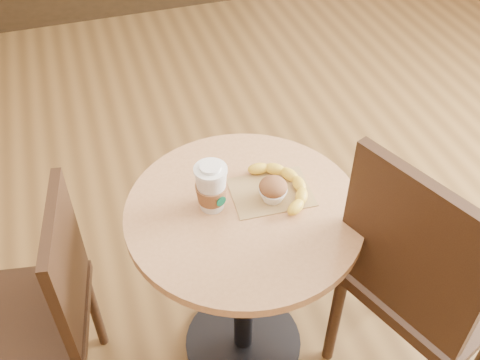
{
  "coord_description": "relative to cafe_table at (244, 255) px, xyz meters",
  "views": [
    {
      "loc": [
        -0.27,
        -1.03,
        1.94
      ],
      "look_at": [
        0.09,
        0.1,
        0.83
      ],
      "focal_mm": 42.0,
      "sensor_mm": 36.0,
      "label": 1
    }
  ],
  "objects": [
    {
      "name": "muffin",
      "position": [
        0.09,
        0.01,
        0.25
      ],
      "size": [
        0.09,
        0.09,
        0.08
      ],
      "color": "white",
      "rests_on": "kraft_bag"
    },
    {
      "name": "chair_left",
      "position": [
        -0.64,
        0.03,
        -0.05
      ],
      "size": [
        0.45,
        0.45,
        0.88
      ],
      "rotation": [
        0.0,
        0.0,
        -1.74
      ],
      "color": "black",
      "rests_on": "ground"
    },
    {
      "name": "kraft_bag",
      "position": [
        0.1,
        0.04,
        0.22
      ],
      "size": [
        0.25,
        0.19,
        0.0
      ],
      "primitive_type": "cube",
      "rotation": [
        0.0,
        0.0,
        -0.06
      ],
      "color": "#9B7A4B",
      "rests_on": "cafe_table"
    },
    {
      "name": "coffee_cup",
      "position": [
        -0.09,
        0.04,
        0.29
      ],
      "size": [
        0.1,
        0.1,
        0.16
      ],
      "rotation": [
        0.0,
        0.0,
        0.36
      ],
      "color": "silver",
      "rests_on": "cafe_table"
    },
    {
      "name": "chair_right",
      "position": [
        0.47,
        -0.28,
        0.04
      ],
      "size": [
        0.6,
        0.6,
        1.05
      ],
      "rotation": [
        0.0,
        0.0,
        1.95
      ],
      "color": "black",
      "rests_on": "ground"
    },
    {
      "name": "cafe_table",
      "position": [
        0.0,
        0.0,
        0.0
      ],
      "size": [
        0.71,
        0.71,
        0.75
      ],
      "color": "black",
      "rests_on": "ground"
    },
    {
      "name": "banana",
      "position": [
        0.14,
        0.04,
        0.24
      ],
      "size": [
        0.2,
        0.28,
        0.04
      ],
      "primitive_type": null,
      "rotation": [
        0.0,
        0.0,
        0.16
      ],
      "color": "yellow",
      "rests_on": "kraft_bag"
    }
  ]
}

